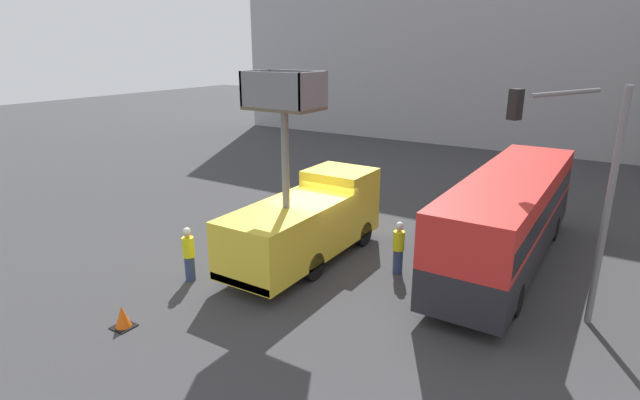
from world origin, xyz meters
The scene contains 8 objects.
ground_plane centered at (0.00, 0.00, 0.00)m, with size 120.00×120.00×0.00m, color #38383A.
building_backdrop_far centered at (0.00, 28.26, 9.76)m, with size 44.00×10.00×19.52m.
utility_truck centered at (-0.22, -0.19, 1.55)m, with size 2.35×6.97×6.60m.
city_bus centered at (5.78, 3.18, 1.88)m, with size 2.46×10.95×3.24m.
traffic_light_pole centered at (7.69, 0.93, 4.30)m, with size 3.11×2.86×6.42m.
road_worker_near_truck centered at (-2.53, -3.59, 0.91)m, with size 0.38×0.38×1.82m.
road_worker_directing centered at (2.93, 0.54, 0.91)m, with size 0.38×0.38×1.81m.
traffic_cone_near_truck centered at (-1.95, -6.60, 0.30)m, with size 0.55×0.55×0.63m.
Camera 1 is at (8.94, -13.80, 7.33)m, focal length 28.00 mm.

